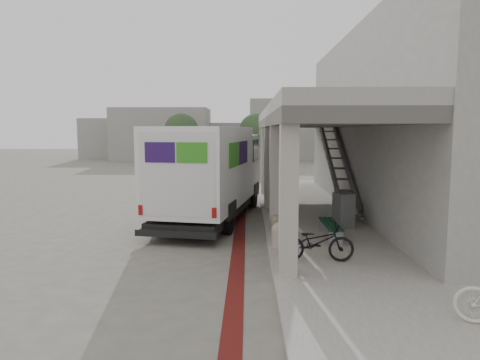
{
  "coord_description": "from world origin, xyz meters",
  "views": [
    {
      "loc": [
        1.24,
        -12.34,
        3.2
      ],
      "look_at": [
        1.0,
        1.33,
        1.6
      ],
      "focal_mm": 32.0,
      "sensor_mm": 36.0,
      "label": 1
    }
  ],
  "objects_px": {
    "utility_cabinet": "(343,210)",
    "bicycle_black": "(316,242)",
    "fedex_truck": "(211,171)",
    "bench": "(330,227)"
  },
  "relations": [
    {
      "from": "bicycle_black",
      "to": "utility_cabinet",
      "type": "bearing_deg",
      "value": -20.3
    },
    {
      "from": "utility_cabinet",
      "to": "bicycle_black",
      "type": "xyz_separation_m",
      "value": [
        -1.44,
        -3.62,
        -0.09
      ]
    },
    {
      "from": "utility_cabinet",
      "to": "bicycle_black",
      "type": "relative_size",
      "value": 0.62
    },
    {
      "from": "utility_cabinet",
      "to": "bicycle_black",
      "type": "bearing_deg",
      "value": -124.35
    },
    {
      "from": "fedex_truck",
      "to": "utility_cabinet",
      "type": "relative_size",
      "value": 7.32
    },
    {
      "from": "bench",
      "to": "bicycle_black",
      "type": "relative_size",
      "value": 1.04
    },
    {
      "from": "fedex_truck",
      "to": "bench",
      "type": "relative_size",
      "value": 4.39
    },
    {
      "from": "fedex_truck",
      "to": "bench",
      "type": "xyz_separation_m",
      "value": [
        3.69,
        -3.09,
        -1.33
      ]
    },
    {
      "from": "fedex_truck",
      "to": "bench",
      "type": "distance_m",
      "value": 4.99
    },
    {
      "from": "fedex_truck",
      "to": "bicycle_black",
      "type": "distance_m",
      "value": 6.17
    }
  ]
}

